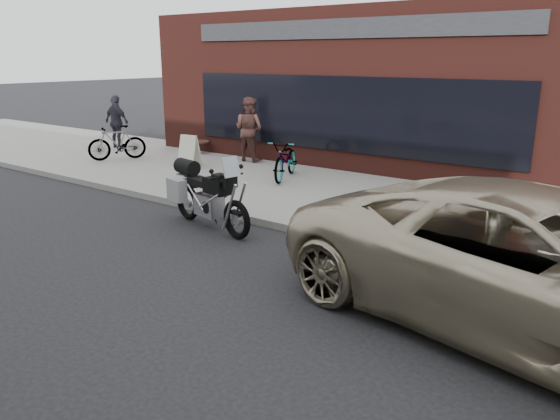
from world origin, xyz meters
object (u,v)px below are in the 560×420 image
object	(u,v)px
sandwich_sign	(189,151)
cafe_patron_left	(249,129)
minivan	(540,266)
cafe_patron_right	(117,122)
bicycle_rear	(117,143)
cafe_table	(199,142)
motorcycle	(205,195)
bicycle_front	(286,159)

from	to	relation	value
sandwich_sign	cafe_patron_left	world-z (taller)	cafe_patron_left
sandwich_sign	cafe_patron_left	distance (m)	1.93
minivan	sandwich_sign	xyz separation A→B (m)	(-10.21, 4.33, -0.27)
minivan	cafe_patron_right	distance (m)	15.41
bicycle_rear	sandwich_sign	size ratio (longest dim) A/B	1.92
bicycle_rear	cafe_table	xyz separation A→B (m)	(1.18, 2.30, -0.15)
minivan	cafe_table	bearing A→B (deg)	73.81
cafe_patron_right	minivan	bearing A→B (deg)	157.75
motorcycle	sandwich_sign	size ratio (longest dim) A/B	2.62
cafe_patron_left	cafe_patron_right	size ratio (longest dim) A/B	1.07
minivan	bicycle_rear	bearing A→B (deg)	85.05
cafe_patron_left	cafe_patron_right	bearing A→B (deg)	5.69
minivan	bicycle_front	size ratio (longest dim) A/B	3.25
minivan	bicycle_front	distance (m)	8.43
motorcycle	cafe_patron_left	distance (m)	6.20
bicycle_rear	cafe_patron_left	xyz separation A→B (m)	(3.34, 2.26, 0.44)
bicycle_rear	minivan	bearing A→B (deg)	13.39
minivan	cafe_patron_left	distance (m)	11.13
sandwich_sign	cafe_patron_right	xyz separation A→B (m)	(-4.31, 0.82, 0.45)
bicycle_front	cafe_patron_right	world-z (taller)	cafe_patron_right
motorcycle	cafe_patron_left	bearing A→B (deg)	133.60
minivan	bicycle_front	world-z (taller)	minivan
sandwich_sign	minivan	bearing A→B (deg)	-29.76
bicycle_rear	cafe_table	world-z (taller)	bicycle_rear
motorcycle	cafe_patron_left	size ratio (longest dim) A/B	1.23
bicycle_rear	cafe_patron_right	size ratio (longest dim) A/B	0.96
bicycle_front	cafe_table	xyz separation A→B (m)	(-4.51, 1.39, -0.14)
motorcycle	bicycle_front	xyz separation A→B (m)	(-0.90, 3.91, 0.00)
bicycle_rear	cafe_table	size ratio (longest dim) A/B	2.49
cafe_patron_left	minivan	bearing A→B (deg)	143.77
motorcycle	bicycle_rear	bearing A→B (deg)	167.41
minivan	sandwich_sign	distance (m)	11.10
motorcycle	bicycle_front	size ratio (longest dim) A/B	1.23
bicycle_front	cafe_table	bearing A→B (deg)	141.77
bicycle_front	cafe_patron_left	size ratio (longest dim) A/B	1.00
motorcycle	bicycle_front	distance (m)	4.01
bicycle_front	sandwich_sign	xyz separation A→B (m)	(-3.19, -0.32, -0.05)
bicycle_front	cafe_patron_right	size ratio (longest dim) A/B	1.07
bicycle_front	minivan	bearing A→B (deg)	-54.66
bicycle_front	bicycle_rear	distance (m)	5.76
cafe_patron_left	sandwich_sign	bearing A→B (deg)	59.60
minivan	cafe_patron_left	world-z (taller)	cafe_patron_left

